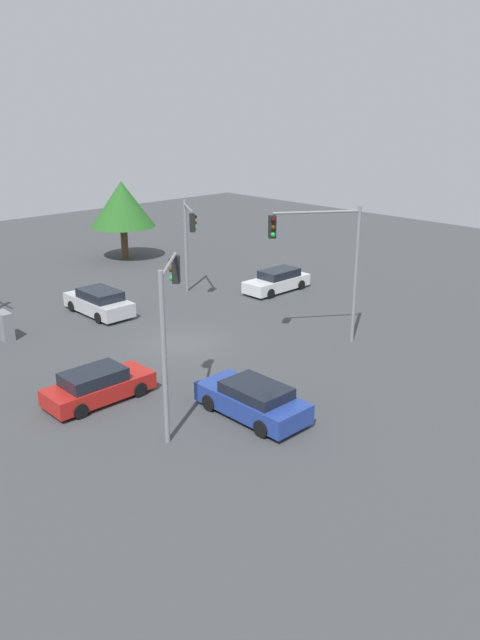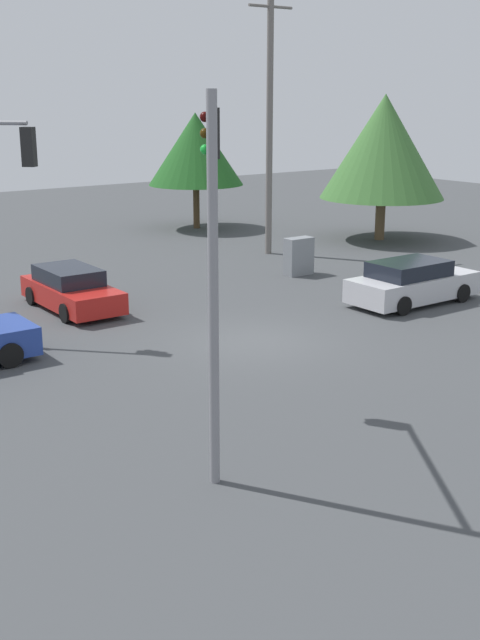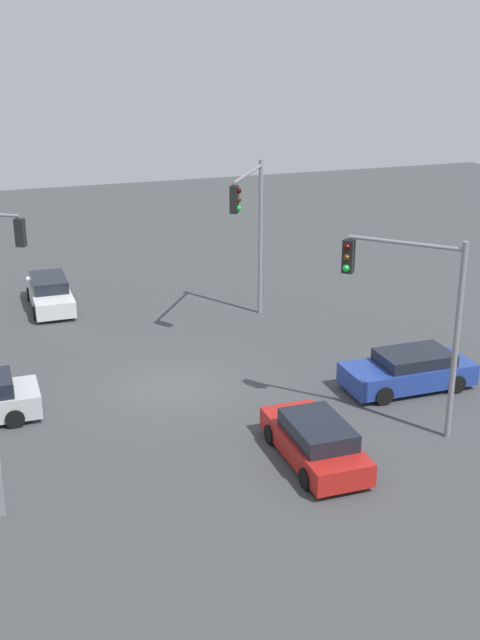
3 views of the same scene
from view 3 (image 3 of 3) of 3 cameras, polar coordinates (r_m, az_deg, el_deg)
The scene contains 6 objects.
ground_plane at distance 28.70m, azimuth -4.87°, elevation -4.75°, with size 80.00×80.00×0.00m, color #424447.
sedan_white at distance 37.47m, azimuth -13.36°, elevation 1.87°, with size 1.84×4.61×1.39m.
sedan_blue at distance 28.87m, azimuth 11.91°, elevation -3.54°, with size 4.59×2.05×1.35m.
sedan_red at distance 23.78m, azimuth 5.36°, elevation -8.56°, with size 1.89×4.39×1.36m.
traffic_signal_cross at distance 24.73m, azimuth 12.12°, elevation 1.39°, with size 2.76×2.83×6.26m.
traffic_signal_aux at distance 33.09m, azimuth 0.81°, elevation 7.27°, with size 2.67×3.77×6.83m.
Camera 3 is at (-6.23, -25.32, 12.00)m, focal length 45.00 mm.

